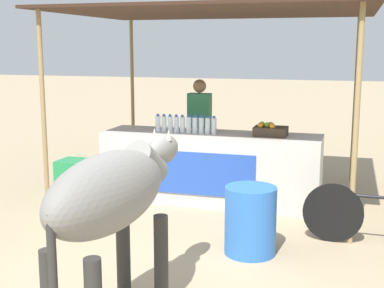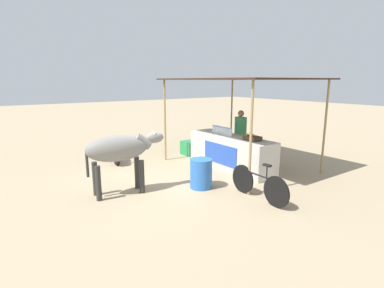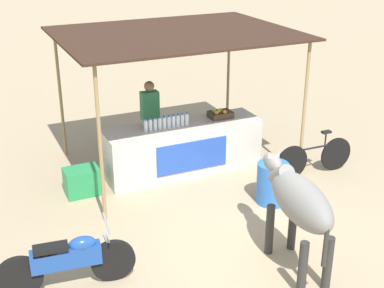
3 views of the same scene
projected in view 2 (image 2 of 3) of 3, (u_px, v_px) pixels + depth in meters
name	position (u px, v px, depth m)	size (l,w,h in m)	color
ground_plane	(167.00, 181.00, 7.79)	(60.00, 60.00, 0.00)	tan
stall_counter	(230.00, 152.00, 8.92)	(3.00, 0.82, 0.96)	beige
stall_awning	(240.00, 82.00, 8.67)	(4.20, 3.20, 2.63)	#382319
water_bottle_row	(222.00, 131.00, 9.05)	(0.88, 0.07, 0.25)	silver
fruit_crate	(252.00, 138.00, 8.19)	(0.44, 0.32, 0.18)	#3F3326
vendor_behind_counter	(240.00, 135.00, 9.57)	(0.34, 0.22, 1.65)	#383842
cooler_box	(190.00, 148.00, 10.51)	(0.60, 0.44, 0.48)	#268C4C
water_barrel	(201.00, 173.00, 7.26)	(0.54, 0.54, 0.72)	blue
cow	(120.00, 150.00, 6.74)	(0.69, 1.85, 1.44)	gray
motorcycle_parked	(112.00, 148.00, 9.70)	(1.80, 0.55, 0.90)	black
bicycle_leaning	(259.00, 184.00, 6.53)	(1.66, 0.10, 0.85)	black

